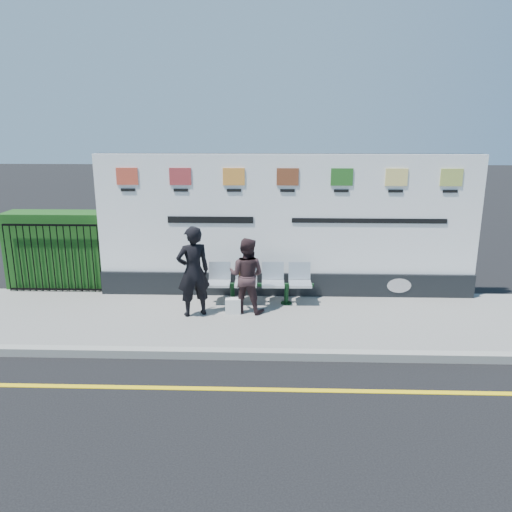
# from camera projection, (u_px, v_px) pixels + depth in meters

# --- Properties ---
(ground) EXTENTS (80.00, 80.00, 0.00)m
(ground) POSITION_uv_depth(u_px,v_px,m) (257.00, 390.00, 7.21)
(ground) COLOR black
(pavement) EXTENTS (14.00, 3.00, 0.12)m
(pavement) POSITION_uv_depth(u_px,v_px,m) (261.00, 320.00, 9.61)
(pavement) COLOR slate
(pavement) RESTS_ON ground
(kerb) EXTENTS (14.00, 0.18, 0.14)m
(kerb) POSITION_uv_depth(u_px,v_px,m) (259.00, 354.00, 8.16)
(kerb) COLOR gray
(kerb) RESTS_ON ground
(yellow_line) EXTENTS (14.00, 0.10, 0.01)m
(yellow_line) POSITION_uv_depth(u_px,v_px,m) (257.00, 390.00, 7.21)
(yellow_line) COLOR yellow
(yellow_line) RESTS_ON ground
(billboard) EXTENTS (8.00, 0.30, 3.00)m
(billboard) POSITION_uv_depth(u_px,v_px,m) (287.00, 236.00, 10.54)
(billboard) COLOR black
(billboard) RESTS_ON pavement
(hedge) EXTENTS (2.35, 0.70, 1.70)m
(hedge) POSITION_uv_depth(u_px,v_px,m) (61.00, 249.00, 11.25)
(hedge) COLOR #194715
(hedge) RESTS_ON pavement
(railing) EXTENTS (2.05, 0.06, 1.54)m
(railing) POSITION_uv_depth(u_px,v_px,m) (53.00, 258.00, 10.84)
(railing) COLOR black
(railing) RESTS_ON pavement
(bench) EXTENTS (2.13, 0.59, 0.45)m
(bench) POSITION_uv_depth(u_px,v_px,m) (259.00, 293.00, 10.26)
(bench) COLOR silver
(bench) RESTS_ON pavement
(woman_left) EXTENTS (0.76, 0.64, 1.76)m
(woman_left) POSITION_uv_depth(u_px,v_px,m) (193.00, 271.00, 9.48)
(woman_left) COLOR black
(woman_left) RESTS_ON pavement
(woman_right) EXTENTS (0.85, 0.74, 1.49)m
(woman_right) POSITION_uv_depth(u_px,v_px,m) (247.00, 275.00, 9.70)
(woman_right) COLOR #322123
(woman_right) RESTS_ON pavement
(handbag_brown) EXTENTS (0.29, 0.13, 0.23)m
(handbag_brown) POSITION_uv_depth(u_px,v_px,m) (246.00, 277.00, 10.18)
(handbag_brown) COLOR #301E0D
(handbag_brown) RESTS_ON bench
(carrier_bag_white) EXTENTS (0.30, 0.18, 0.30)m
(carrier_bag_white) POSITION_uv_depth(u_px,v_px,m) (233.00, 306.00, 9.75)
(carrier_bag_white) COLOR silver
(carrier_bag_white) RESTS_ON pavement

